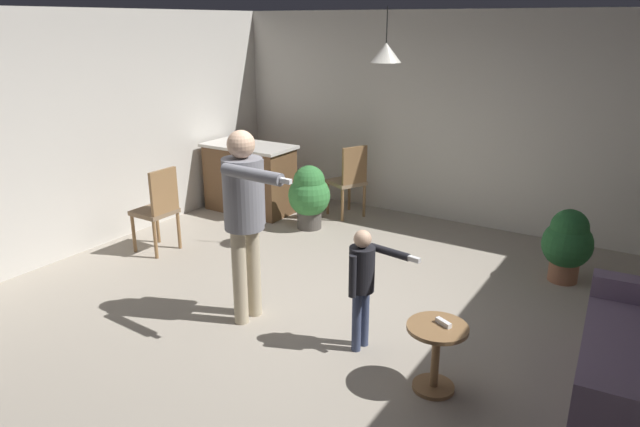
{
  "coord_description": "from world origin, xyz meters",
  "views": [
    {
      "loc": [
        2.5,
        -3.96,
        2.57
      ],
      "look_at": [
        0.03,
        -0.04,
        1.0
      ],
      "focal_mm": 32.1,
      "sensor_mm": 36.0,
      "label": 1
    }
  ],
  "objects_px": {
    "person_adult": "(245,207)",
    "potted_plant_by_wall": "(309,194)",
    "dining_chair_by_counter": "(349,178)",
    "potted_plant_corner": "(568,242)",
    "side_table_by_couch": "(436,350)",
    "person_child": "(363,277)",
    "spare_remote_on_table": "(443,323)",
    "kitchen_counter": "(250,178)",
    "dining_chair_near_wall": "(158,207)"
  },
  "relations": [
    {
      "from": "side_table_by_couch",
      "to": "person_adult",
      "type": "xyz_separation_m",
      "value": [
        -1.8,
        0.1,
        0.74
      ]
    },
    {
      "from": "person_child",
      "to": "kitchen_counter",
      "type": "bearing_deg",
      "value": -119.48
    },
    {
      "from": "person_adult",
      "to": "dining_chair_near_wall",
      "type": "bearing_deg",
      "value": -107.33
    },
    {
      "from": "person_adult",
      "to": "potted_plant_by_wall",
      "type": "bearing_deg",
      "value": -156.32
    },
    {
      "from": "person_adult",
      "to": "dining_chair_by_counter",
      "type": "relative_size",
      "value": 1.72
    },
    {
      "from": "dining_chair_by_counter",
      "to": "spare_remote_on_table",
      "type": "height_order",
      "value": "dining_chair_by_counter"
    },
    {
      "from": "side_table_by_couch",
      "to": "person_adult",
      "type": "height_order",
      "value": "person_adult"
    },
    {
      "from": "person_adult",
      "to": "dining_chair_by_counter",
      "type": "height_order",
      "value": "person_adult"
    },
    {
      "from": "dining_chair_near_wall",
      "to": "potted_plant_corner",
      "type": "relative_size",
      "value": 1.29
    },
    {
      "from": "kitchen_counter",
      "to": "dining_chair_near_wall",
      "type": "xyz_separation_m",
      "value": [
        0.08,
        -1.75,
        0.07
      ]
    },
    {
      "from": "person_adult",
      "to": "person_child",
      "type": "height_order",
      "value": "person_adult"
    },
    {
      "from": "kitchen_counter",
      "to": "potted_plant_corner",
      "type": "bearing_deg",
      "value": -1.34
    },
    {
      "from": "person_adult",
      "to": "potted_plant_corner",
      "type": "height_order",
      "value": "person_adult"
    },
    {
      "from": "kitchen_counter",
      "to": "side_table_by_couch",
      "type": "height_order",
      "value": "kitchen_counter"
    },
    {
      "from": "side_table_by_couch",
      "to": "dining_chair_near_wall",
      "type": "bearing_deg",
      "value": 167.61
    },
    {
      "from": "person_child",
      "to": "dining_chair_by_counter",
      "type": "height_order",
      "value": "person_child"
    },
    {
      "from": "spare_remote_on_table",
      "to": "dining_chair_by_counter",
      "type": "bearing_deg",
      "value": 129.19
    },
    {
      "from": "dining_chair_near_wall",
      "to": "potted_plant_by_wall",
      "type": "xyz_separation_m",
      "value": [
        1.02,
        1.59,
        -0.09
      ]
    },
    {
      "from": "potted_plant_corner",
      "to": "spare_remote_on_table",
      "type": "height_order",
      "value": "potted_plant_corner"
    },
    {
      "from": "person_child",
      "to": "dining_chair_near_wall",
      "type": "xyz_separation_m",
      "value": [
        -2.96,
        0.6,
        -0.1
      ]
    },
    {
      "from": "potted_plant_by_wall",
      "to": "potted_plant_corner",
      "type": "bearing_deg",
      "value": 1.16
    },
    {
      "from": "kitchen_counter",
      "to": "spare_remote_on_table",
      "type": "height_order",
      "value": "kitchen_counter"
    },
    {
      "from": "person_adult",
      "to": "person_child",
      "type": "distance_m",
      "value": 1.17
    },
    {
      "from": "potted_plant_corner",
      "to": "person_adult",
      "type": "bearing_deg",
      "value": -133.66
    },
    {
      "from": "person_adult",
      "to": "spare_remote_on_table",
      "type": "bearing_deg",
      "value": 91.13
    },
    {
      "from": "side_table_by_couch",
      "to": "person_adult",
      "type": "bearing_deg",
      "value": 176.75
    },
    {
      "from": "side_table_by_couch",
      "to": "potted_plant_corner",
      "type": "xyz_separation_m",
      "value": [
        0.45,
        2.46,
        0.1
      ]
    },
    {
      "from": "person_adult",
      "to": "potted_plant_corner",
      "type": "xyz_separation_m",
      "value": [
        2.25,
        2.36,
        -0.64
      ]
    },
    {
      "from": "kitchen_counter",
      "to": "potted_plant_corner",
      "type": "xyz_separation_m",
      "value": [
        4.2,
        -0.1,
        -0.05
      ]
    },
    {
      "from": "dining_chair_near_wall",
      "to": "kitchen_counter",
      "type": "bearing_deg",
      "value": 3.2
    },
    {
      "from": "spare_remote_on_table",
      "to": "potted_plant_corner",
      "type": "bearing_deg",
      "value": 80.18
    },
    {
      "from": "dining_chair_by_counter",
      "to": "potted_plant_by_wall",
      "type": "xyz_separation_m",
      "value": [
        -0.22,
        -0.66,
        -0.09
      ]
    },
    {
      "from": "kitchen_counter",
      "to": "dining_chair_near_wall",
      "type": "distance_m",
      "value": 1.75
    },
    {
      "from": "potted_plant_corner",
      "to": "potted_plant_by_wall",
      "type": "bearing_deg",
      "value": -178.84
    },
    {
      "from": "person_child",
      "to": "potted_plant_corner",
      "type": "height_order",
      "value": "person_child"
    },
    {
      "from": "potted_plant_corner",
      "to": "potted_plant_by_wall",
      "type": "relative_size",
      "value": 0.93
    },
    {
      "from": "dining_chair_near_wall",
      "to": "potted_plant_corner",
      "type": "distance_m",
      "value": 4.44
    },
    {
      "from": "person_adult",
      "to": "potted_plant_corner",
      "type": "distance_m",
      "value": 3.32
    },
    {
      "from": "side_table_by_couch",
      "to": "person_child",
      "type": "xyz_separation_m",
      "value": [
        -0.71,
        0.21,
        0.31
      ]
    },
    {
      "from": "potted_plant_by_wall",
      "to": "person_child",
      "type": "bearing_deg",
      "value": -48.46
    },
    {
      "from": "dining_chair_by_counter",
      "to": "potted_plant_corner",
      "type": "relative_size",
      "value": 1.29
    },
    {
      "from": "person_adult",
      "to": "spare_remote_on_table",
      "type": "height_order",
      "value": "person_adult"
    },
    {
      "from": "dining_chair_by_counter",
      "to": "potted_plant_by_wall",
      "type": "height_order",
      "value": "dining_chair_by_counter"
    },
    {
      "from": "person_child",
      "to": "dining_chair_near_wall",
      "type": "bearing_deg",
      "value": -93.25
    },
    {
      "from": "person_adult",
      "to": "potted_plant_by_wall",
      "type": "relative_size",
      "value": 2.07
    },
    {
      "from": "side_table_by_couch",
      "to": "person_child",
      "type": "height_order",
      "value": "person_child"
    },
    {
      "from": "potted_plant_by_wall",
      "to": "person_adult",
      "type": "bearing_deg",
      "value": -69.61
    },
    {
      "from": "potted_plant_by_wall",
      "to": "spare_remote_on_table",
      "type": "relative_size",
      "value": 6.39
    },
    {
      "from": "person_child",
      "to": "dining_chair_near_wall",
      "type": "relative_size",
      "value": 1.03
    },
    {
      "from": "side_table_by_couch",
      "to": "person_adult",
      "type": "relative_size",
      "value": 0.3
    }
  ]
}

